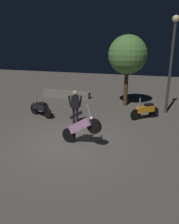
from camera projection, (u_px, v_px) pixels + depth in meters
name	position (u px, v px, depth m)	size (l,w,h in m)	color
ground_plane	(70.00, 143.00, 8.28)	(40.00, 40.00, 0.00)	#605951
motorcycle_pink_foreground	(81.00, 126.00, 7.87)	(1.64, 0.49, 1.63)	black
motorcycle_orange_parked_left	(145.00, 110.00, 10.84)	(1.32, 1.17, 1.11)	black
motorcycle_black_parked_right	(41.00, 108.00, 11.22)	(1.58, 0.71, 1.11)	black
person_rider_beside	(75.00, 104.00, 9.90)	(0.64, 0.37, 1.63)	black
streetlamp_near	(172.00, 53.00, 10.99)	(0.36, 0.36, 4.98)	#38383D
tree_left_bg	(128.00, 55.00, 12.47)	(2.24, 2.24, 4.16)	#4C331E
planter_wall_low	(66.00, 94.00, 15.40)	(3.48, 0.50, 0.45)	gray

